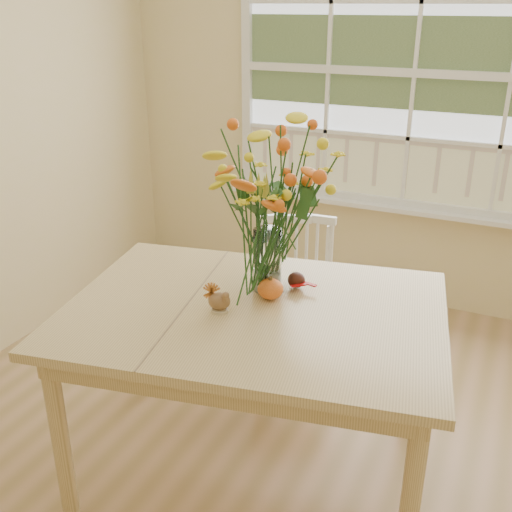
% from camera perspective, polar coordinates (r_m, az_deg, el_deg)
% --- Properties ---
extents(wall_back, '(4.00, 0.02, 2.70)m').
position_cam_1_polar(wall_back, '(3.99, 14.69, 13.70)').
color(wall_back, beige).
rests_on(wall_back, floor).
extents(window, '(2.42, 0.12, 1.74)m').
position_cam_1_polar(window, '(3.93, 14.85, 16.23)').
color(window, silver).
rests_on(window, wall_back).
extents(dining_table, '(1.68, 1.33, 0.81)m').
position_cam_1_polar(dining_table, '(2.47, -0.20, -6.84)').
color(dining_table, tan).
rests_on(dining_table, floor).
extents(windsor_chair, '(0.52, 0.51, 0.89)m').
position_cam_1_polar(windsor_chair, '(3.26, 3.73, -3.42)').
color(windsor_chair, white).
rests_on(windsor_chair, floor).
extents(flower_vase, '(0.57, 0.57, 0.67)m').
position_cam_1_polar(flower_vase, '(2.43, 1.14, 5.47)').
color(flower_vase, white).
rests_on(flower_vase, dining_table).
extents(pumpkin, '(0.11, 0.11, 0.08)m').
position_cam_1_polar(pumpkin, '(2.48, 1.38, -3.25)').
color(pumpkin, '#D35918').
rests_on(pumpkin, dining_table).
extents(turkey_figurine, '(0.11, 0.09, 0.11)m').
position_cam_1_polar(turkey_figurine, '(2.38, -3.51, -4.33)').
color(turkey_figurine, '#CCB78C').
rests_on(turkey_figurine, dining_table).
extents(dark_gourd, '(0.13, 0.08, 0.07)m').
position_cam_1_polar(dark_gourd, '(2.58, 3.86, -2.36)').
color(dark_gourd, '#38160F').
rests_on(dark_gourd, dining_table).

